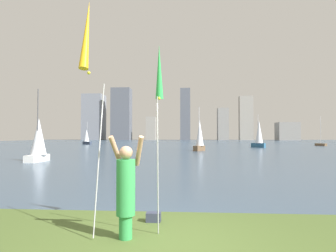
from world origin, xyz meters
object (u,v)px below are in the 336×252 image
sailboat_0 (87,136)px  sailboat_2 (38,141)px  bag (154,217)px  sailboat_3 (321,144)px  kite_flag_right (159,77)px  person (126,188)px  sailboat_4 (259,134)px  sailboat_1 (200,136)px  kite_flag_left (87,41)px

sailboat_0 → sailboat_2: size_ratio=0.88×
bag → sailboat_3: 53.53m
kite_flag_right → bag: bearing=106.2°
person → bag: 1.42m
sailboat_4 → kite_flag_right: bearing=-105.8°
sailboat_1 → kite_flag_right: bearing=-93.7°
kite_flag_right → sailboat_2: (-10.20, 14.74, -1.56)m
kite_flag_left → sailboat_0: 57.49m
sailboat_2 → sailboat_4: (21.61, 25.70, 0.60)m
person → sailboat_1: size_ratio=0.36×
kite_flag_left → bag: 3.88m
kite_flag_left → sailboat_2: size_ratio=0.81×
sailboat_0 → sailboat_4: bearing=-22.1°
person → sailboat_0: (-19.62, 53.70, 0.72)m
sailboat_0 → kite_flag_left: bearing=-70.6°
sailboat_1 → sailboat_3: bearing=39.8°
kite_flag_left → sailboat_2: 18.24m
person → sailboat_3: 54.68m
sailboat_3 → sailboat_4: bearing=-147.9°
sailboat_0 → bag: bearing=-69.2°
kite_flag_right → sailboat_2: sailboat_2 is taller
sailboat_2 → sailboat_3: 48.01m
person → kite_flag_right: kite_flag_right is taller
kite_flag_left → sailboat_4: sailboat_4 is taller
bag → sailboat_0: 56.30m
sailboat_1 → sailboat_3: sailboat_3 is taller
sailboat_0 → sailboat_3: bearing=-6.3°
kite_flag_left → kite_flag_right: size_ratio=1.14×
sailboat_0 → sailboat_2: bearing=-75.5°
sailboat_3 → sailboat_0: bearing=173.7°
sailboat_1 → sailboat_2: (-12.13, -15.23, -0.30)m
person → sailboat_2: (-9.63, 15.19, 0.57)m
kite_flag_left → sailboat_0: size_ratio=0.92×
kite_flag_left → bag: size_ratio=13.31×
person → kite_flag_left: 2.68m
sailboat_0 → sailboat_4: (31.59, -12.81, 0.45)m
sailboat_2 → sailboat_4: bearing=49.9°
sailboat_0 → sailboat_1: size_ratio=0.87×
kite_flag_left → sailboat_0: bearing=109.4°
sailboat_1 → sailboat_0: bearing=133.5°
sailboat_1 → sailboat_2: sailboat_1 is taller
bag → sailboat_4: 41.50m
sailboat_0 → sailboat_3: size_ratio=0.87×
kite_flag_left → sailboat_4: size_ratio=0.83×
bag → sailboat_3: (24.22, 47.73, 0.19)m
kite_flag_right → sailboat_3: size_ratio=0.70×
kite_flag_left → kite_flag_right: kite_flag_left is taller
kite_flag_left → bag: bearing=59.4°
sailboat_0 → sailboat_4: size_ratio=0.90×
person → sailboat_1: bearing=104.8°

